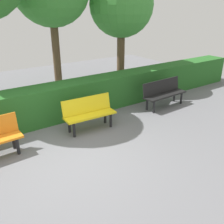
{
  "coord_description": "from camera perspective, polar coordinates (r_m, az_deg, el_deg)",
  "views": [
    {
      "loc": [
        1.97,
        4.47,
        3.07
      ],
      "look_at": [
        -1.44,
        -0.42,
        0.55
      ],
      "focal_mm": 40.59,
      "sensor_mm": 36.0,
      "label": 1
    }
  ],
  "objects": [
    {
      "name": "hedge_row",
      "position": [
        7.63,
        -8.4,
        3.06
      ],
      "size": [
        13.78,
        0.76,
        1.02
      ],
      "primitive_type": "cube",
      "color": "#266023",
      "rests_on": "ground_plane"
    },
    {
      "name": "bench_yellow",
      "position": [
        6.68,
        -5.24,
        -0.02
      ],
      "size": [
        1.4,
        0.53,
        0.86
      ],
      "rotation": [
        0.0,
        0.0,
        -0.05
      ],
      "color": "yellow",
      "rests_on": "ground_plane"
    },
    {
      "name": "tree_near",
      "position": [
        10.01,
        2.13,
        22.85
      ],
      "size": [
        2.35,
        2.35,
        4.26
      ],
      "color": "brown",
      "rests_on": "ground_plane"
    },
    {
      "name": "bench_black",
      "position": [
        8.35,
        11.55,
        4.41
      ],
      "size": [
        1.62,
        0.52,
        0.86
      ],
      "rotation": [
        0.0,
        0.0,
        0.04
      ],
      "color": "black",
      "rests_on": "ground_plane"
    },
    {
      "name": "ground_plane",
      "position": [
        5.77,
        -9.54,
        -9.58
      ],
      "size": [
        17.78,
        17.78,
        0.0
      ],
      "primitive_type": "plane",
      "color": "slate"
    }
  ]
}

